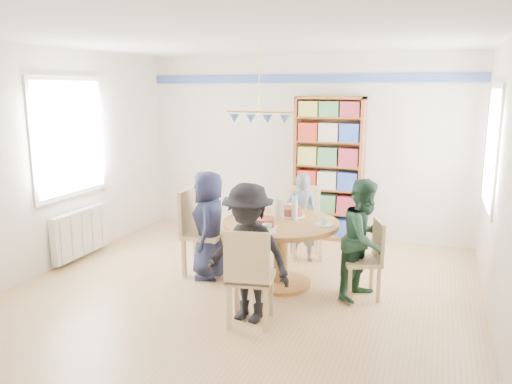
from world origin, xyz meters
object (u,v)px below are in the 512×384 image
at_px(dining_table, 281,238).
at_px(person_right, 365,239).
at_px(chair_left, 197,228).
at_px(person_left, 209,225).
at_px(chair_right, 368,255).
at_px(chair_near, 249,273).
at_px(bookshelf, 328,170).
at_px(person_near, 248,253).
at_px(chair_far, 305,219).
at_px(radiator, 81,233).
at_px(person_far, 302,217).

distance_m(dining_table, person_right, 0.93).
relative_size(dining_table, chair_left, 1.26).
bearing_deg(person_right, person_left, 111.50).
bearing_deg(chair_right, chair_near, -131.33).
bearing_deg(chair_right, bookshelf, 113.62).
xyz_separation_m(chair_near, person_left, (-0.90, 1.03, 0.11)).
height_order(dining_table, chair_left, chair_left).
bearing_deg(chair_left, person_right, -1.24).
xyz_separation_m(chair_left, person_right, (1.99, -0.04, 0.08)).
bearing_deg(person_near, bookshelf, 95.11).
height_order(chair_far, chair_near, chair_near).
distance_m(chair_right, person_right, 0.19).
xyz_separation_m(radiator, chair_near, (2.77, -1.04, 0.17)).
bearing_deg(person_left, chair_right, 72.16).
relative_size(person_left, bookshelf, 0.61).
distance_m(chair_left, chair_right, 2.04).
relative_size(radiator, bookshelf, 0.48).
bearing_deg(chair_far, dining_table, -90.43).
relative_size(radiator, person_near, 0.74).
relative_size(dining_table, bookshelf, 0.62).
bearing_deg(dining_table, person_right, -1.30).
relative_size(radiator, person_far, 0.86).
relative_size(person_right, bookshelf, 0.62).
height_order(chair_near, person_right, person_right).
bearing_deg(dining_table, person_far, 89.85).
bearing_deg(person_right, chair_left, 109.41).
height_order(radiator, person_right, person_right).
xyz_separation_m(chair_near, person_near, (-0.06, 0.13, 0.15)).
height_order(person_left, bookshelf, bookshelf).
bearing_deg(radiator, dining_table, 0.83).
distance_m(chair_left, person_far, 1.39).
distance_m(dining_table, bookshelf, 2.06).
relative_size(chair_right, person_far, 0.73).
bearing_deg(person_near, chair_far, 96.60).
distance_m(person_left, person_far, 1.30).
bearing_deg(person_left, chair_left, -129.24).
bearing_deg(person_right, dining_table, 109.36).
bearing_deg(person_far, chair_near, 88.18).
bearing_deg(chair_far, radiator, -158.18).
height_order(chair_right, chair_far, chair_far).
xyz_separation_m(chair_near, person_right, (0.90, 1.05, 0.12)).
distance_m(chair_far, person_right, 1.43).
distance_m(radiator, chair_near, 2.96).
relative_size(chair_right, person_left, 0.66).
bearing_deg(person_far, person_right, 132.09).
height_order(radiator, chair_right, chair_right).
relative_size(dining_table, chair_right, 1.54).
bearing_deg(chair_right, person_right, -152.87).
bearing_deg(chair_left, person_left, -19.83).
bearing_deg(chair_right, person_far, 136.78).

